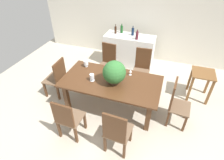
# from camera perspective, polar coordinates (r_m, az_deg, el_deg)

# --- Properties ---
(ground_plane) EXTENTS (7.04, 7.04, 0.00)m
(ground_plane) POSITION_cam_1_polar(r_m,az_deg,el_deg) (4.32, -0.17, -7.91)
(ground_plane) COLOR #BCB29E
(back_wall) EXTENTS (6.40, 0.10, 2.60)m
(back_wall) POSITION_cam_1_polar(r_m,az_deg,el_deg) (5.87, 8.66, 18.99)
(back_wall) COLOR beige
(back_wall) RESTS_ON ground
(dining_table) EXTENTS (2.09, 1.08, 0.74)m
(dining_table) POSITION_cam_1_polar(r_m,az_deg,el_deg) (3.89, -0.31, -1.43)
(dining_table) COLOR #4C2D19
(dining_table) RESTS_ON ground
(chair_near_left) EXTENTS (0.45, 0.44, 0.93)m
(chair_near_left) POSITION_cam_1_polar(r_m,az_deg,el_deg) (3.45, -13.86, -11.54)
(chair_near_left) COLOR #4C2D19
(chair_near_left) RESTS_ON ground
(chair_far_left) EXTENTS (0.46, 0.46, 1.02)m
(chair_far_left) POSITION_cam_1_polar(r_m,az_deg,el_deg) (4.89, -1.33, 6.06)
(chair_far_left) COLOR #4C2D19
(chair_far_left) RESTS_ON ground
(chair_foot_end) EXTENTS (0.43, 0.48, 1.00)m
(chair_foot_end) POSITION_cam_1_polar(r_m,az_deg,el_deg) (3.83, 19.46, -6.39)
(chair_foot_end) COLOR #4C2D19
(chair_foot_end) RESTS_ON ground
(chair_head_end) EXTENTS (0.45, 0.49, 0.96)m
(chair_head_end) POSITION_cam_1_polar(r_m,az_deg,el_deg) (4.50, -16.83, 1.08)
(chair_head_end) COLOR #4C2D19
(chair_head_end) RESTS_ON ground
(chair_far_right) EXTENTS (0.45, 0.50, 1.02)m
(chair_far_right) POSITION_cam_1_polar(r_m,az_deg,el_deg) (4.70, 9.38, 4.11)
(chair_far_right) COLOR #4C2D19
(chair_far_right) RESTS_ON ground
(chair_near_right) EXTENTS (0.46, 0.47, 1.01)m
(chair_near_right) POSITION_cam_1_polar(r_m,az_deg,el_deg) (3.13, 1.39, -15.83)
(chair_near_right) COLOR #4C2D19
(chair_near_right) RESTS_ON ground
(flower_centerpiece) EXTENTS (0.47, 0.47, 0.50)m
(flower_centerpiece) POSITION_cam_1_polar(r_m,az_deg,el_deg) (3.61, 0.71, 2.40)
(flower_centerpiece) COLOR #4C3828
(flower_centerpiece) RESTS_ON dining_table
(crystal_vase_left) EXTENTS (0.08, 0.08, 0.20)m
(crystal_vase_left) POSITION_cam_1_polar(r_m,az_deg,el_deg) (3.96, 1.51, 3.25)
(crystal_vase_left) COLOR silver
(crystal_vase_left) RESTS_ON dining_table
(crystal_vase_center_near) EXTENTS (0.11, 0.11, 0.15)m
(crystal_vase_center_near) POSITION_cam_1_polar(r_m,az_deg,el_deg) (4.28, -8.20, 5.34)
(crystal_vase_center_near) COLOR silver
(crystal_vase_center_near) RESTS_ON dining_table
(crystal_vase_right) EXTENTS (0.10, 0.10, 0.16)m
(crystal_vase_right) POSITION_cam_1_polar(r_m,az_deg,el_deg) (3.80, -6.34, 0.96)
(crystal_vase_right) COLOR silver
(crystal_vase_right) RESTS_ON dining_table
(wine_glass) EXTENTS (0.06, 0.06, 0.14)m
(wine_glass) POSITION_cam_1_polar(r_m,az_deg,el_deg) (3.97, 5.84, 2.83)
(wine_glass) COLOR silver
(wine_glass) RESTS_ON dining_table
(kitchen_counter) EXTENTS (1.46, 0.57, 0.95)m
(kitchen_counter) POSITION_cam_1_polar(r_m,az_deg,el_deg) (5.59, 5.39, 9.16)
(kitchen_counter) COLOR silver
(kitchen_counter) RESTS_ON ground
(wine_bottle_dark) EXTENTS (0.06, 0.06, 0.27)m
(wine_bottle_dark) POSITION_cam_1_polar(r_m,az_deg,el_deg) (5.51, 1.11, 15.50)
(wine_bottle_dark) COLOR black
(wine_bottle_dark) RESTS_ON kitchen_counter
(wine_bottle_tall) EXTENTS (0.08, 0.08, 0.27)m
(wine_bottle_tall) POSITION_cam_1_polar(r_m,az_deg,el_deg) (5.16, 7.88, 13.73)
(wine_bottle_tall) COLOR #511E28
(wine_bottle_tall) RESTS_ON kitchen_counter
(wine_bottle_clear) EXTENTS (0.08, 0.08, 0.27)m
(wine_bottle_clear) POSITION_cam_1_polar(r_m,az_deg,el_deg) (5.42, 6.56, 14.92)
(wine_bottle_clear) COLOR #0F1E38
(wine_bottle_clear) RESTS_ON kitchen_counter
(wine_bottle_amber) EXTENTS (0.08, 0.08, 0.27)m
(wine_bottle_amber) POSITION_cam_1_polar(r_m,az_deg,el_deg) (5.57, 3.06, 15.68)
(wine_bottle_amber) COLOR #194C1E
(wine_bottle_amber) RESTS_ON kitchen_counter
(side_table) EXTENTS (0.50, 0.52, 0.71)m
(side_table) POSITION_cam_1_polar(r_m,az_deg,el_deg) (4.72, 26.35, 0.10)
(side_table) COLOR brown
(side_table) RESTS_ON ground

